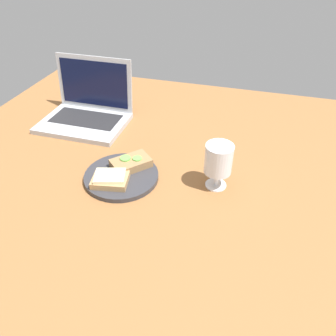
% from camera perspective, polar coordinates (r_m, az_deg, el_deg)
% --- Properties ---
extents(wooden_table, '(1.40, 1.40, 0.03)m').
position_cam_1_polar(wooden_table, '(1.00, -4.75, -1.35)').
color(wooden_table, brown).
rests_on(wooden_table, ground).
extents(plate, '(0.22, 0.22, 0.01)m').
position_cam_1_polar(plate, '(0.97, -8.11, -1.43)').
color(plate, '#333338').
rests_on(plate, wooden_table).
extents(sandwich_with_cheese, '(0.11, 0.09, 0.03)m').
position_cam_1_polar(sandwich_with_cheese, '(0.93, -10.04, -1.88)').
color(sandwich_with_cheese, '#A88456').
rests_on(sandwich_with_cheese, plate).
extents(sandwich_with_cucumber, '(0.13, 0.13, 0.03)m').
position_cam_1_polar(sandwich_with_cucumber, '(0.99, -6.49, 0.86)').
color(sandwich_with_cucumber, '#937047').
rests_on(sandwich_with_cucumber, plate).
extents(wine_glass, '(0.08, 0.08, 0.14)m').
position_cam_1_polar(wine_glass, '(0.90, 8.77, 1.22)').
color(wine_glass, white).
rests_on(wine_glass, wooden_table).
extents(laptop, '(0.31, 0.25, 0.22)m').
position_cam_1_polar(laptop, '(1.27, -13.93, 9.64)').
color(laptop, '#ADAFB5').
rests_on(laptop, wooden_table).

